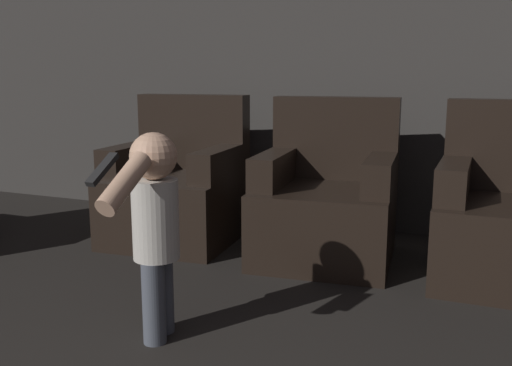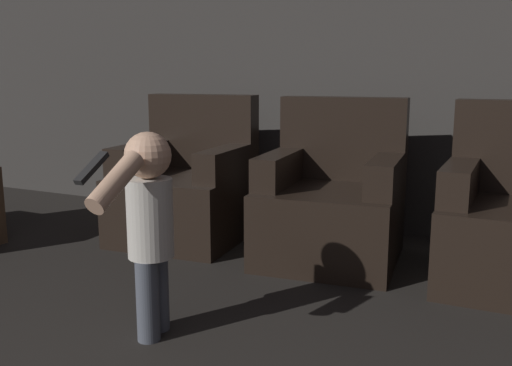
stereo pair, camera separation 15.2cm
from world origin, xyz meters
name	(u,v)px [view 2 (the right image)]	position (x,y,z in m)	size (l,w,h in m)	color
wall_back	(356,51)	(0.00, 4.50, 1.30)	(8.40, 0.05, 2.60)	#33302D
armchair_left	(186,189)	(-0.96, 3.73, 0.34)	(0.87, 0.88, 0.99)	black
armchair_middle	(332,204)	(0.10, 3.73, 0.34)	(0.88, 0.90, 0.99)	black
person_toddler	(149,218)	(-0.27, 2.35, 0.53)	(0.20, 0.61, 0.90)	#474C56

